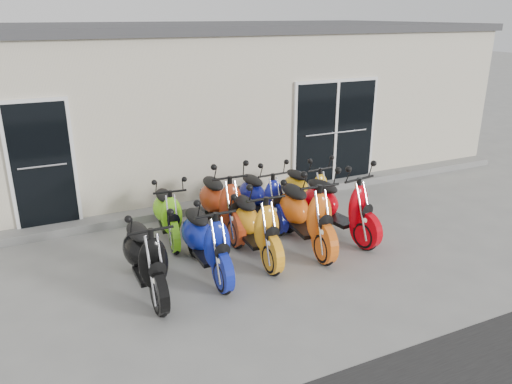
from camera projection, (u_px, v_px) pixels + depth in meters
ground at (272, 246)px, 8.14m from camera, size 80.00×80.00×0.00m
building at (175, 101)px, 12.02m from camera, size 14.00×6.00×3.20m
roof_cap at (171, 27)px, 11.46m from camera, size 14.20×6.20×0.16m
front_step at (225, 202)px, 9.83m from camera, size 14.00×0.40×0.15m
door_left at (42, 162)px, 8.28m from camera, size 1.07×0.08×2.22m
door_right at (335, 129)px, 10.60m from camera, size 2.02×0.08×2.22m
scooter_front_black at (145, 247)px, 6.59m from camera, size 0.67×1.82×1.34m
scooter_front_blue at (206, 231)px, 7.08m from camera, size 0.67×1.82×1.34m
scooter_front_orange_a at (254, 216)px, 7.58m from camera, size 0.72×1.88×1.37m
scooter_front_orange_b at (305, 205)px, 7.90m from camera, size 0.86×2.02×1.46m
scooter_front_red at (339, 197)px, 8.29m from camera, size 0.98×1.99×1.41m
scooter_back_green at (167, 206)px, 8.20m from camera, size 0.77×1.69×1.21m
scooter_back_red at (221, 195)px, 8.41m from camera, size 0.74×1.92×1.40m
scooter_back_blue at (262, 190)px, 8.83m from camera, size 0.68×1.75×1.28m
scooter_back_yellow at (307, 183)px, 9.25m from camera, size 0.71×1.69×1.22m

